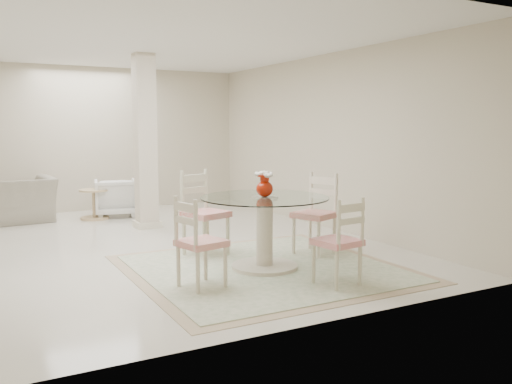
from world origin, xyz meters
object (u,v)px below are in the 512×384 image
dining_table (265,233)px  red_vase (265,184)px  armchair_white (116,197)px  dining_chair_south (342,236)px  dining_chair_east (318,207)px  recliner_taupe (17,200)px  dining_chair_north (202,206)px  column (145,142)px  dining_chair_west (196,236)px  side_table (94,205)px

dining_table → red_vase: size_ratio=4.95×
red_vase → armchair_white: bearing=97.2°
dining_chair_south → dining_chair_east: bearing=-123.6°
dining_table → recliner_taupe: 5.07m
dining_chair_north → armchair_white: 3.49m
dining_table → dining_chair_east: (0.96, 0.36, 0.17)m
dining_table → column: bearing=97.3°
dining_table → dining_chair_east: bearing=20.4°
dining_chair_west → armchair_white: 4.80m
dining_table → dining_chair_south: 1.02m
recliner_taupe → side_table: 1.25m
recliner_taupe → dining_chair_east: bearing=121.2°
dining_chair_east → recliner_taupe: size_ratio=0.97×
dining_chair_east → side_table: (-1.93, 3.92, -0.35)m
dining_chair_north → red_vase: bearing=-87.9°
dining_chair_north → recliner_taupe: bearing=98.6°
column → dining_chair_east: column is taller
dining_table → dining_chair_north: size_ratio=1.22×
dining_chair_west → recliner_taupe: 5.08m
dining_chair_north → dining_chair_west: size_ratio=1.15×
dining_table → dining_chair_west: bearing=-160.2°
column → red_vase: 3.17m
side_table → red_vase: bearing=-77.2°
dining_chair_west → recliner_taupe: dining_chair_west is taller
recliner_taupe → armchair_white: size_ratio=1.57×
recliner_taupe → armchair_white: 1.62m
dining_chair_north → dining_chair_south: size_ratio=1.17×
dining_chair_south → side_table: bearing=-84.3°
column → dining_table: bearing=-82.7°
dining_chair_north → dining_chair_south: bearing=-88.3°
dining_chair_east → recliner_taupe: 5.26m
red_vase → dining_chair_south: bearing=-70.5°
red_vase → dining_chair_east: 1.09m
dining_chair_north → armchair_white: size_ratio=1.59×
recliner_taupe → dining_chair_west: bearing=98.5°
red_vase → dining_chair_south: size_ratio=0.29×
armchair_white → dining_chair_east: bearing=121.8°
red_vase → dining_chair_west: size_ratio=0.28×
dining_chair_west → column: bearing=-22.2°
dining_table → side_table: bearing=102.8°
red_vase → recliner_taupe: red_vase is taller
dining_chair_east → dining_chair_west: 2.04m
dining_chair_east → dining_chair_north: size_ratio=0.96×
dining_chair_south → armchair_white: bearing=-88.9°
dining_chair_west → armchair_white: (0.40, 4.78, -0.20)m
dining_chair_north → recliner_taupe: (-1.82, 3.62, -0.24)m
column → armchair_white: (-0.16, 1.32, -1.02)m
dining_table → side_table: (-0.97, 4.27, -0.18)m
column → side_table: size_ratio=5.22×
red_vase → dining_chair_west: bearing=-160.2°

